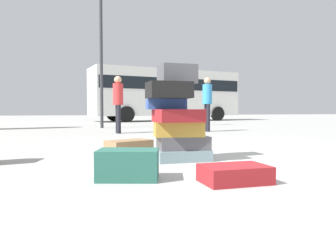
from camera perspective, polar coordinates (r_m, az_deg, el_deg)
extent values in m
plane|color=#9E9E99|center=(4.26, 10.37, -6.48)|extent=(80.00, 80.00, 0.00)
cube|color=gray|center=(4.44, 2.33, -5.07)|extent=(0.73, 0.52, 0.15)
cube|color=#4C4C51|center=(4.44, 2.64, -2.93)|extent=(0.70, 0.53, 0.18)
cube|color=#B28C33|center=(4.40, 1.81, -0.53)|extent=(0.71, 0.56, 0.20)
cube|color=maroon|center=(4.27, 1.84, 1.82)|extent=(0.64, 0.48, 0.17)
cube|color=#334F99|center=(4.44, -0.39, 3.86)|extent=(0.56, 0.43, 0.14)
cube|color=black|center=(4.16, 0.17, 6.32)|extent=(0.55, 0.40, 0.21)
cube|color=#4C4C51|center=(4.46, 1.62, 9.05)|extent=(0.49, 0.36, 0.25)
cube|color=olive|center=(5.18, -6.88, -3.63)|extent=(0.79, 0.64, 0.21)
cube|color=#26594C|center=(3.24, -7.01, -6.74)|extent=(0.67, 0.52, 0.30)
cube|color=maroon|center=(3.15, 11.62, -8.26)|extent=(0.62, 0.42, 0.17)
cylinder|color=black|center=(10.52, 6.71, 1.46)|extent=(0.12, 0.12, 0.87)
cylinder|color=black|center=(10.31, 7.08, 1.43)|extent=(0.12, 0.12, 0.87)
cylinder|color=#338CCC|center=(10.42, 6.92, 5.56)|extent=(0.30, 0.30, 0.62)
sphere|color=tan|center=(10.45, 6.93, 7.87)|extent=(0.22, 0.22, 0.22)
cylinder|color=black|center=(9.75, -8.86, 1.22)|extent=(0.12, 0.12, 0.83)
cylinder|color=black|center=(9.53, -8.63, 1.18)|extent=(0.12, 0.12, 0.83)
cylinder|color=red|center=(9.65, -8.78, 5.53)|extent=(0.30, 0.30, 0.62)
sphere|color=tan|center=(9.68, -8.80, 8.03)|extent=(0.22, 0.22, 0.22)
cube|color=silver|center=(20.61, -0.33, 5.79)|extent=(9.70, 4.14, 2.80)
cube|color=black|center=(20.64, -0.34, 7.15)|extent=(9.52, 4.13, 0.70)
cylinder|color=black|center=(23.13, 5.18, 2.23)|extent=(0.93, 0.41, 0.90)
cylinder|color=black|center=(21.03, 8.69, 2.15)|extent=(0.93, 0.41, 0.90)
cylinder|color=black|center=(20.66, -9.53, 2.13)|extent=(0.93, 0.41, 0.90)
cylinder|color=black|center=(18.27, -7.32, 2.07)|extent=(0.93, 0.41, 0.90)
cylinder|color=#333338|center=(12.87, -11.67, 13.53)|extent=(0.12, 0.12, 6.17)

